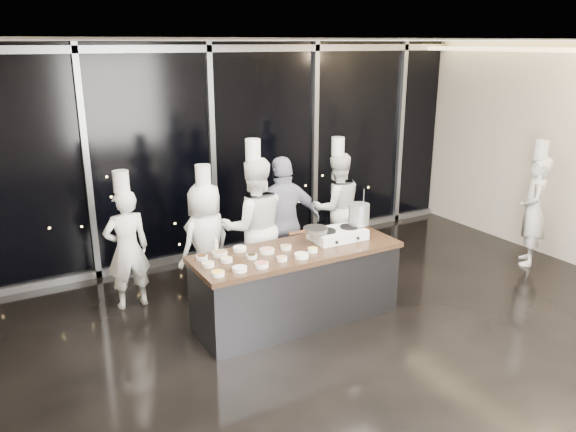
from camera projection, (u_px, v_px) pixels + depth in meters
name	position (u px, v px, depth m)	size (l,w,h in m)	color
ground	(339.00, 354.00, 6.00)	(9.00, 9.00, 0.00)	black
room_shell	(361.00, 144.00, 5.41)	(9.02, 7.02, 3.21)	beige
window_wall	(212.00, 153.00, 8.37)	(8.90, 0.11, 3.20)	black
demo_counter	(297.00, 285.00, 6.61)	(2.46, 0.86, 0.90)	#37383C
stove	(338.00, 234.00, 6.79)	(0.66, 0.43, 0.14)	white
frying_pan	(315.00, 230.00, 6.64)	(0.51, 0.30, 0.05)	gray
stock_pot	(359.00, 214.00, 6.89)	(0.26, 0.26, 0.26)	#B6B6B9
prep_bowls	(250.00, 257.00, 6.17)	(1.33, 0.70, 0.05)	white
squeeze_bottle	(216.00, 245.00, 6.32)	(0.06, 0.06, 0.21)	silver
chef_far_left	(127.00, 247.00, 6.87)	(0.57, 0.38, 1.74)	white
chef_left	(206.00, 241.00, 7.11)	(0.87, 0.72, 1.76)	white
chef_center	(254.00, 226.00, 7.22)	(1.01, 0.87, 2.05)	white
guest	(284.00, 223.00, 7.44)	(1.08, 0.53, 1.79)	#141538
chef_right	(336.00, 207.00, 8.35)	(0.89, 0.75, 1.88)	white
chef_side	(533.00, 210.00, 8.22)	(0.70, 0.69, 1.86)	white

